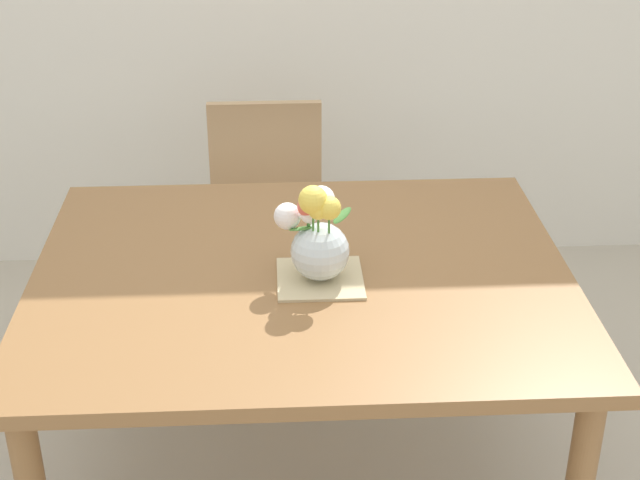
# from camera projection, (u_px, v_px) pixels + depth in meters

# --- Properties ---
(dining_table) EXTENTS (1.46, 1.20, 0.77)m
(dining_table) POSITION_uv_depth(u_px,v_px,m) (302.00, 298.00, 2.59)
(dining_table) COLOR olive
(dining_table) RESTS_ON ground_plane
(chair_far) EXTENTS (0.42, 0.42, 0.90)m
(chair_far) POSITION_uv_depth(u_px,v_px,m) (267.00, 209.00, 3.50)
(chair_far) COLOR tan
(chair_far) RESTS_ON ground_plane
(placemat) EXTENTS (0.23, 0.23, 0.01)m
(placemat) POSITION_uv_depth(u_px,v_px,m) (320.00, 279.00, 2.51)
(placemat) COLOR #CCB789
(placemat) RESTS_ON dining_table
(flower_vase) EXTENTS (0.21, 0.20, 0.27)m
(flower_vase) POSITION_uv_depth(u_px,v_px,m) (317.00, 237.00, 2.45)
(flower_vase) COLOR silver
(flower_vase) RESTS_ON placemat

